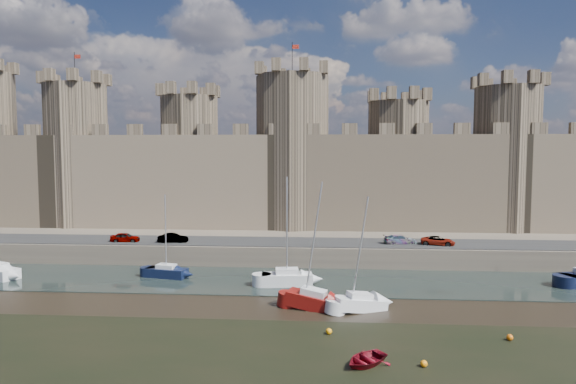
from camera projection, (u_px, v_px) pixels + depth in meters
The scene contains 17 objects.
ground at pixel (211, 377), 31.96m from camera, with size 160.00×160.00×0.00m, color black.
water_channel at pixel (260, 280), 55.83m from camera, with size 160.00×12.00×0.08m, color black.
quay at pixel (285, 223), 91.53m from camera, with size 160.00×60.00×2.50m, color #4C443A.
road at pixel (270, 242), 65.57m from camera, with size 160.00×7.00×0.10m, color black.
castle at pixel (275, 167), 78.82m from camera, with size 108.50×11.00×29.00m.
car_0 at pixel (125, 237), 65.37m from camera, with size 1.46×3.64×1.24m, color gray.
car_1 at pixel (173, 238), 64.89m from camera, with size 1.30×3.74×1.23m, color gray.
car_2 at pixel (400, 239), 64.07m from camera, with size 1.64×4.03×1.17m, color gray.
car_3 at pixel (438, 241), 63.13m from camera, with size 1.89×4.10×1.14m, color gray.
sailboat_1 at pixel (166, 271), 57.07m from camera, with size 4.88×2.70×9.25m.
sailboat_2 at pixel (287, 278), 53.62m from camera, with size 5.48×2.68×11.38m.
sailboat_4 at pixel (314, 300), 45.83m from camera, with size 5.23×3.12×11.46m.
sailboat_5 at pixel (360, 302), 45.35m from camera, with size 5.06×3.57×10.18m.
dinghy_4 at pixel (366, 360), 33.72m from camera, with size 2.41×0.70×3.38m, color maroon.
buoy_1 at pixel (329, 331), 39.44m from camera, with size 0.48×0.48×0.48m, color #FA9A0B.
buoy_3 at pixel (510, 337), 38.14m from camera, with size 0.49×0.49×0.49m, color orange.
buoy_5 at pixel (424, 364), 33.44m from camera, with size 0.47×0.47×0.47m, color orange.
Camera 1 is at (7.04, -30.53, 14.04)m, focal length 32.00 mm.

